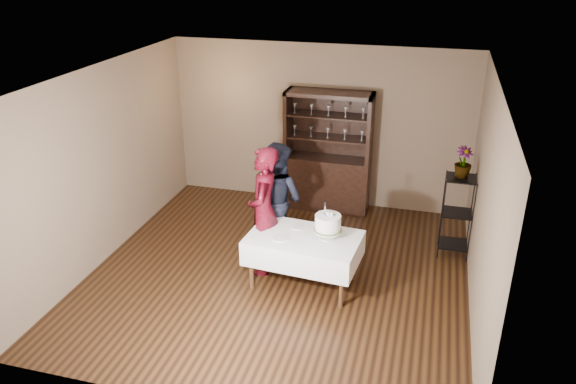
# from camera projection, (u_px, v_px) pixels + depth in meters

# --- Properties ---
(floor) EXTENTS (5.00, 5.00, 0.00)m
(floor) POSITION_uv_depth(u_px,v_px,m) (279.00, 274.00, 7.67)
(floor) COLOR black
(floor) RESTS_ON ground
(ceiling) EXTENTS (5.00, 5.00, 0.00)m
(ceiling) POSITION_uv_depth(u_px,v_px,m) (277.00, 77.00, 6.57)
(ceiling) COLOR silver
(ceiling) RESTS_ON back_wall
(back_wall) EXTENTS (5.00, 0.02, 2.70)m
(back_wall) POSITION_uv_depth(u_px,v_px,m) (320.00, 126.00, 9.32)
(back_wall) COLOR brown
(back_wall) RESTS_ON floor
(wall_left) EXTENTS (0.02, 5.00, 2.70)m
(wall_left) POSITION_uv_depth(u_px,v_px,m) (104.00, 164.00, 7.71)
(wall_left) COLOR brown
(wall_left) RESTS_ON floor
(wall_right) EXTENTS (0.02, 5.00, 2.70)m
(wall_right) POSITION_uv_depth(u_px,v_px,m) (484.00, 205.00, 6.52)
(wall_right) COLOR brown
(wall_right) RESTS_ON floor
(china_hutch) EXTENTS (1.40, 0.48, 2.00)m
(china_hutch) POSITION_uv_depth(u_px,v_px,m) (327.00, 171.00, 9.34)
(china_hutch) COLOR black
(china_hutch) RESTS_ON floor
(plant_etagere) EXTENTS (0.42, 0.42, 1.20)m
(plant_etagere) POSITION_uv_depth(u_px,v_px,m) (457.00, 213.00, 7.92)
(plant_etagere) COLOR black
(plant_etagere) RESTS_ON floor
(cake_table) EXTENTS (1.49, 1.00, 0.71)m
(cake_table) POSITION_uv_depth(u_px,v_px,m) (304.00, 248.00, 7.23)
(cake_table) COLOR white
(cake_table) RESTS_ON floor
(woman) EXTENTS (0.53, 0.71, 1.78)m
(woman) POSITION_uv_depth(u_px,v_px,m) (264.00, 211.00, 7.43)
(woman) COLOR #3A050F
(woman) RESTS_ON floor
(man) EXTENTS (1.01, 0.92, 1.68)m
(man) POSITION_uv_depth(u_px,v_px,m) (277.00, 199.00, 7.88)
(man) COLOR black
(man) RESTS_ON floor
(cake) EXTENTS (0.43, 0.43, 0.50)m
(cake) POSITION_uv_depth(u_px,v_px,m) (328.00, 224.00, 7.04)
(cake) COLOR silver
(cake) RESTS_ON cake_table
(plate_near) EXTENTS (0.23, 0.23, 0.01)m
(plate_near) POSITION_uv_depth(u_px,v_px,m) (280.00, 238.00, 7.11)
(plate_near) COLOR silver
(plate_near) RESTS_ON cake_table
(plate_far) EXTENTS (0.18, 0.18, 0.01)m
(plate_far) POSITION_uv_depth(u_px,v_px,m) (298.00, 227.00, 7.39)
(plate_far) COLOR silver
(plate_far) RESTS_ON cake_table
(potted_plant) EXTENTS (0.33, 0.33, 0.43)m
(potted_plant) POSITION_uv_depth(u_px,v_px,m) (463.00, 162.00, 7.65)
(potted_plant) COLOR #496D34
(potted_plant) RESTS_ON plant_etagere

